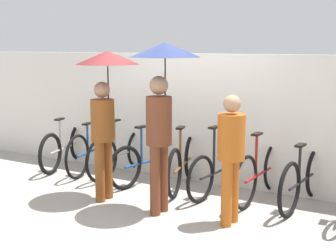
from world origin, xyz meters
The scene contains 13 objects.
ground_plane centered at (0.00, 0.00, 0.00)m, with size 30.00×30.00×0.00m, color #9E998E.
back_wall centered at (0.00, 1.69, 0.99)m, with size 12.67×0.12×1.97m.
parked_bicycle_0 centered at (-2.34, 1.30, 0.36)m, with size 0.56×1.70×1.06m.
parked_bicycle_1 centered at (-1.75, 1.32, 0.38)m, with size 0.48×1.73×1.03m.
parked_bicycle_2 centered at (-1.17, 1.33, 0.38)m, with size 0.44×1.72×0.99m.
parked_bicycle_3 centered at (-0.58, 1.24, 0.35)m, with size 0.53×1.69×0.98m.
parked_bicycle_4 centered at (0.00, 1.24, 0.37)m, with size 0.56×1.67×1.06m.
parked_bicycle_5 centered at (0.58, 1.27, 0.35)m, with size 0.44×1.70×1.00m.
parked_bicycle_6 centered at (1.17, 1.30, 0.38)m, with size 0.44×1.72×0.98m.
parked_bicycle_7 centered at (1.75, 1.28, 0.37)m, with size 0.44×1.69×1.00m.
pedestrian_leading centered at (-0.68, 0.28, 1.52)m, with size 0.86×0.86×2.02m.
pedestrian_center centered at (0.24, 0.21, 1.61)m, with size 0.88×0.88×2.13m.
pedestrian_trailing centered at (1.15, 0.23, 0.89)m, with size 0.32×0.32×1.54m.
Camera 1 is at (3.12, -4.73, 2.10)m, focal length 50.00 mm.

